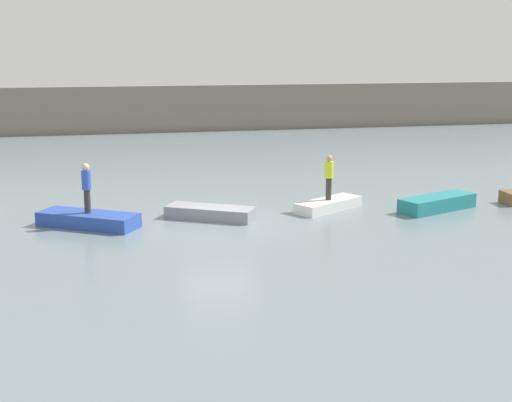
% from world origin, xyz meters
% --- Properties ---
extents(ground_plane, '(120.00, 120.00, 0.00)m').
position_xyz_m(ground_plane, '(0.00, 0.00, 0.00)').
color(ground_plane, slate).
extents(embankment_wall, '(80.00, 1.20, 3.35)m').
position_xyz_m(embankment_wall, '(0.00, 27.92, 1.67)').
color(embankment_wall, gray).
rests_on(embankment_wall, ground_plane).
extents(rowboat_blue, '(3.61, 2.89, 0.49)m').
position_xyz_m(rowboat_blue, '(-4.51, 0.46, 0.25)').
color(rowboat_blue, '#2B4CAD').
rests_on(rowboat_blue, ground_plane).
extents(rowboat_grey, '(3.29, 2.51, 0.45)m').
position_xyz_m(rowboat_grey, '(-0.21, 0.67, 0.22)').
color(rowboat_grey, gray).
rests_on(rowboat_grey, ground_plane).
extents(rowboat_white, '(3.00, 2.34, 0.39)m').
position_xyz_m(rowboat_white, '(4.41, 1.07, 0.20)').
color(rowboat_white, white).
rests_on(rowboat_white, ground_plane).
extents(rowboat_teal, '(3.45, 2.20, 0.55)m').
position_xyz_m(rowboat_teal, '(8.44, 0.11, 0.27)').
color(rowboat_teal, teal).
rests_on(rowboat_teal, ground_plane).
extents(person_blue_shirt, '(0.32, 0.32, 1.73)m').
position_xyz_m(person_blue_shirt, '(-4.51, 0.46, 1.46)').
color(person_blue_shirt, '#38332D').
rests_on(person_blue_shirt, rowboat_blue).
extents(person_hiviz_shirt, '(0.32, 0.32, 1.72)m').
position_xyz_m(person_hiviz_shirt, '(4.41, 1.07, 1.35)').
color(person_hiviz_shirt, '#38332D').
rests_on(person_hiviz_shirt, rowboat_white).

